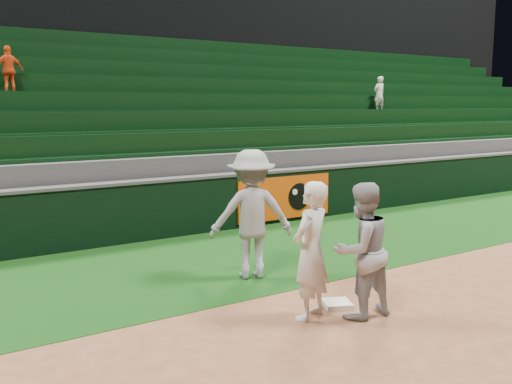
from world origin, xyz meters
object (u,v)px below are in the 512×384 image
(base_coach, at_px, (251,214))
(first_baseman, at_px, (311,251))
(first_base, at_px, (337,304))
(baserunner, at_px, (361,250))

(base_coach, bearing_deg, first_baseman, 102.22)
(first_base, distance_m, base_coach, 2.09)
(baserunner, bearing_deg, first_baseman, -27.02)
(first_baseman, height_order, base_coach, base_coach)
(first_base, relative_size, first_baseman, 0.20)
(first_base, xyz_separation_m, baserunner, (0.03, -0.42, 0.85))
(first_base, height_order, base_coach, base_coach)
(first_baseman, xyz_separation_m, baserunner, (0.58, -0.32, -0.01))
(first_base, distance_m, baserunner, 0.95)
(first_baseman, distance_m, baserunner, 0.67)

